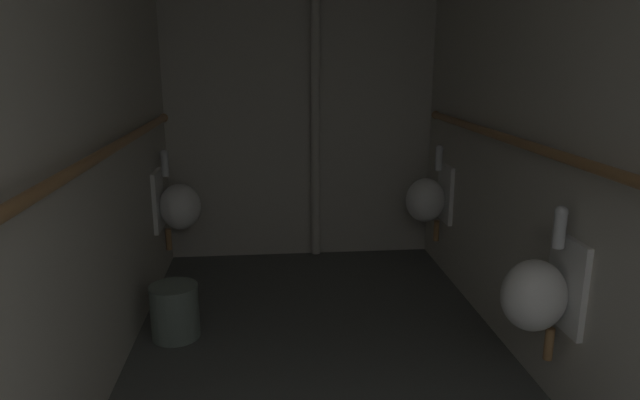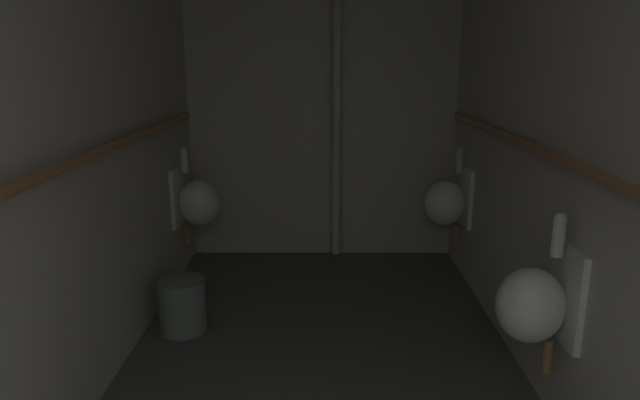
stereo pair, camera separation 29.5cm
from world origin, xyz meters
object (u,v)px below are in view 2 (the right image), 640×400
at_px(urinal_right_far, 448,201).
at_px(waste_bin, 182,305).
at_px(standpipe_back_wall, 337,109).
at_px(urinal_left_mid, 196,201).
at_px(urinal_right_mid, 536,303).

height_order(urinal_right_far, waste_bin, urinal_right_far).
xyz_separation_m(urinal_right_far, waste_bin, (-1.80, -0.90, -0.43)).
bearing_deg(urinal_right_far, standpipe_back_wall, 151.94).
height_order(urinal_left_mid, standpipe_back_wall, standpipe_back_wall).
distance_m(urinal_left_mid, urinal_right_far, 1.89).
xyz_separation_m(urinal_right_mid, waste_bin, (-1.80, 0.89, -0.43)).
xyz_separation_m(urinal_right_mid, standpipe_back_wall, (-0.83, 2.23, 0.65)).
relative_size(urinal_right_mid, standpipe_back_wall, 0.31).
bearing_deg(waste_bin, urinal_right_mid, -26.30).
relative_size(urinal_right_far, standpipe_back_wall, 0.31).
height_order(urinal_left_mid, urinal_right_far, same).
bearing_deg(urinal_right_mid, waste_bin, 153.70).
bearing_deg(standpipe_back_wall, waste_bin, -126.01).
distance_m(urinal_right_mid, waste_bin, 2.05).
bearing_deg(urinal_right_far, waste_bin, -153.57).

